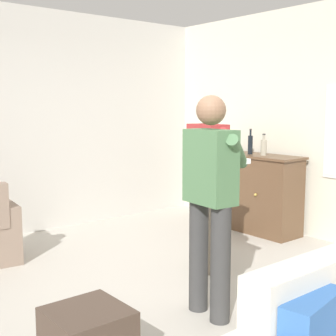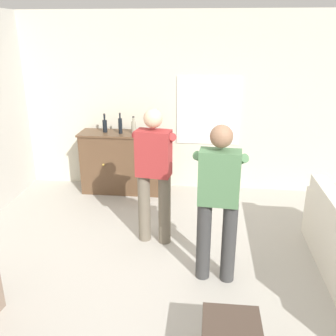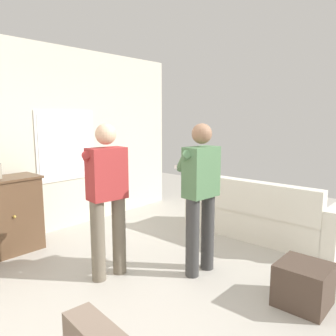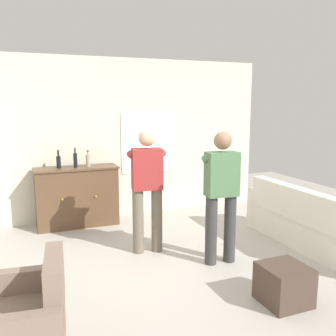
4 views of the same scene
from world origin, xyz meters
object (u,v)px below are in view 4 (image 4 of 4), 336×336
(bottle_spirits_clear, at_px, (59,161))
(sideboard_cabinet, at_px, (77,196))
(armchair, at_px, (27,326))
(bottle_wine_green, at_px, (88,160))
(couch, at_px, (306,224))
(ottoman, at_px, (284,284))
(person_standing_right, at_px, (221,191))
(bottle_liquor_amber, at_px, (75,160))
(person_standing_left, at_px, (147,185))

(bottle_spirits_clear, bearing_deg, sideboard_cabinet, -2.24)
(armchair, xyz_separation_m, bottle_wine_green, (1.08, 3.22, 0.81))
(couch, relative_size, ottoman, 4.96)
(ottoman, bearing_deg, couch, 41.26)
(couch, height_order, armchair, couch)
(bottle_spirits_clear, distance_m, person_standing_right, 2.79)
(sideboard_cabinet, relative_size, ottoman, 2.97)
(bottle_wine_green, distance_m, bottle_liquor_amber, 0.21)
(bottle_spirits_clear, relative_size, person_standing_right, 0.18)
(bottle_wine_green, bearing_deg, couch, -39.08)
(armchair, height_order, bottle_liquor_amber, bottle_liquor_amber)
(bottle_spirits_clear, height_order, ottoman, bottle_spirits_clear)
(ottoman, height_order, person_standing_left, person_standing_left)
(bottle_spirits_clear, bearing_deg, bottle_liquor_amber, -10.14)
(couch, distance_m, bottle_spirits_clear, 3.88)
(armchair, height_order, ottoman, armchair)
(armchair, height_order, person_standing_left, person_standing_left)
(couch, distance_m, bottle_liquor_amber, 3.65)
(bottle_spirits_clear, distance_m, person_standing_left, 1.80)
(armchair, distance_m, ottoman, 2.45)
(armchair, relative_size, person_standing_right, 0.56)
(couch, bearing_deg, bottle_spirits_clear, 144.94)
(bottle_spirits_clear, height_order, person_standing_right, person_standing_right)
(person_standing_left, bearing_deg, person_standing_right, -42.85)
(sideboard_cabinet, bearing_deg, couch, -37.39)
(ottoman, xyz_separation_m, person_standing_right, (-0.10, 1.12, 0.74))
(ottoman, relative_size, person_standing_right, 0.27)
(bottle_spirits_clear, distance_m, ottoman, 3.89)
(person_standing_right, bearing_deg, sideboard_cabinet, 123.92)
(person_standing_left, xyz_separation_m, person_standing_right, (0.74, -0.69, 0.00))
(bottle_liquor_amber, distance_m, bottle_spirits_clear, 0.26)
(bottle_wine_green, relative_size, person_standing_right, 0.16)
(bottle_wine_green, height_order, ottoman, bottle_wine_green)
(sideboard_cabinet, height_order, ottoman, sideboard_cabinet)
(bottle_wine_green, height_order, person_standing_left, person_standing_left)
(couch, distance_m, person_standing_right, 1.51)
(bottle_wine_green, relative_size, bottle_spirits_clear, 0.92)
(person_standing_left, bearing_deg, bottle_spirits_clear, 123.45)
(sideboard_cabinet, bearing_deg, bottle_liquor_amber, -106.02)
(bottle_wine_green, relative_size, ottoman, 0.60)
(person_standing_right, bearing_deg, bottle_wine_green, 120.48)
(couch, relative_size, bottle_wine_green, 8.32)
(armchair, distance_m, bottle_wine_green, 3.49)
(sideboard_cabinet, relative_size, bottle_wine_green, 4.98)
(couch, relative_size, person_standing_left, 1.34)
(sideboard_cabinet, bearing_deg, armchair, -105.19)
(sideboard_cabinet, xyz_separation_m, person_standing_right, (1.46, -2.17, 0.44))
(armchair, xyz_separation_m, sideboard_cabinet, (0.88, 3.24, 0.21))
(person_standing_right, bearing_deg, bottle_spirits_clear, 128.38)
(couch, relative_size, bottle_liquor_amber, 6.96)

